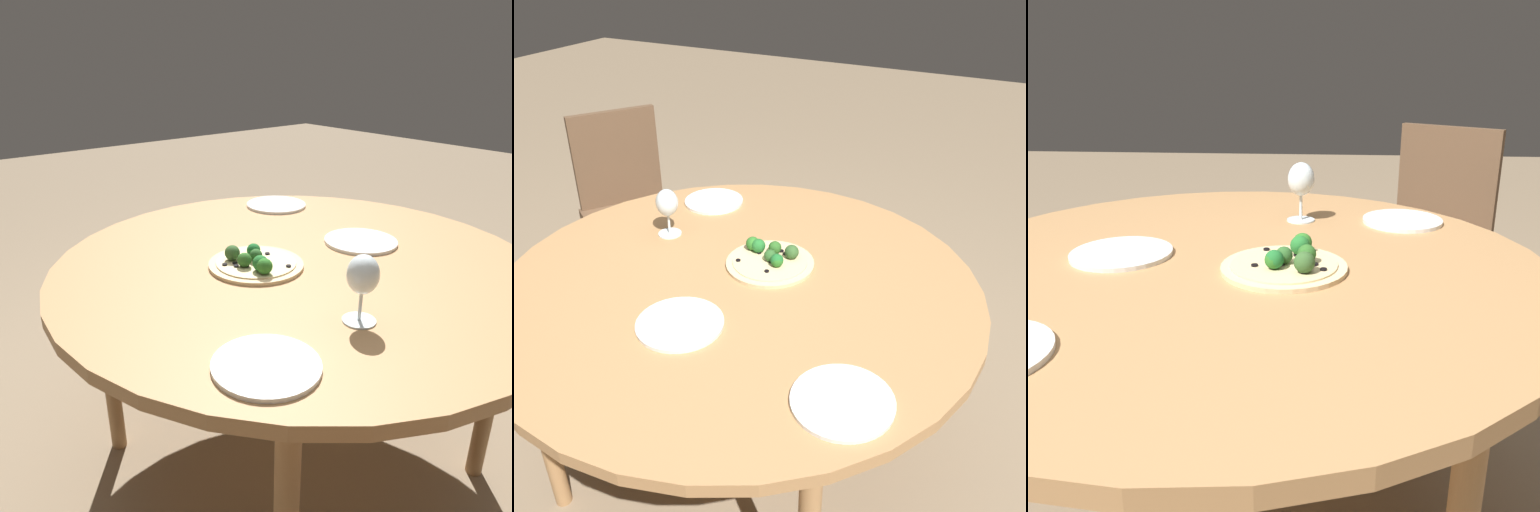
% 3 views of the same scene
% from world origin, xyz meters
% --- Properties ---
extents(ground_plane, '(12.00, 12.00, 0.00)m').
position_xyz_m(ground_plane, '(0.00, 0.00, 0.00)').
color(ground_plane, '#847056').
extents(dining_table, '(1.36, 1.36, 0.73)m').
position_xyz_m(dining_table, '(0.00, 0.00, 0.67)').
color(dining_table, '#A87A4C').
rests_on(dining_table, ground_plane).
extents(chair, '(0.55, 0.55, 0.90)m').
position_xyz_m(chair, '(-0.92, 0.59, 0.50)').
color(chair, brown).
rests_on(chair, ground_plane).
extents(pizza, '(0.26, 0.26, 0.06)m').
position_xyz_m(pizza, '(0.04, 0.13, 0.74)').
color(pizza, '#DBBC89').
rests_on(pizza, dining_table).
extents(wine_glass, '(0.07, 0.07, 0.16)m').
position_xyz_m(wine_glass, '(-0.34, 0.14, 0.83)').
color(wine_glass, silver).
rests_on(wine_glass, dining_table).
extents(plate_near, '(0.21, 0.21, 0.01)m').
position_xyz_m(plate_near, '(-0.34, 0.41, 0.73)').
color(plate_near, silver).
rests_on(plate_near, dining_table).
extents(plate_far, '(0.22, 0.22, 0.01)m').
position_xyz_m(plate_far, '(0.44, -0.30, 0.73)').
color(plate_far, silver).
rests_on(plate_far, dining_table).
extents(plate_side, '(0.22, 0.22, 0.01)m').
position_xyz_m(plate_side, '(-0.02, -0.24, 0.73)').
color(plate_side, silver).
rests_on(plate_side, dining_table).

